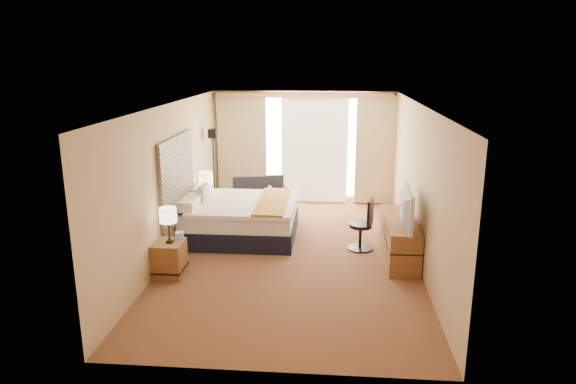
# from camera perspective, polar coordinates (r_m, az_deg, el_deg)

# --- Properties ---
(floor) EXTENTS (4.20, 7.00, 0.02)m
(floor) POSITION_cam_1_polar(r_m,az_deg,el_deg) (9.08, 0.51, -6.91)
(floor) COLOR #581919
(floor) RESTS_ON ground
(ceiling) EXTENTS (4.20, 7.00, 0.02)m
(ceiling) POSITION_cam_1_polar(r_m,az_deg,el_deg) (8.47, 0.55, 9.67)
(ceiling) COLOR white
(ceiling) RESTS_ON wall_back
(wall_back) EXTENTS (4.20, 0.02, 2.60)m
(wall_back) POSITION_cam_1_polar(r_m,az_deg,el_deg) (12.11, 1.78, 4.99)
(wall_back) COLOR tan
(wall_back) RESTS_ON ground
(wall_front) EXTENTS (4.20, 0.02, 2.60)m
(wall_front) POSITION_cam_1_polar(r_m,az_deg,el_deg) (5.36, -2.31, -7.75)
(wall_front) COLOR tan
(wall_front) RESTS_ON ground
(wall_left) EXTENTS (0.02, 7.00, 2.60)m
(wall_left) POSITION_cam_1_polar(r_m,az_deg,el_deg) (9.08, -12.81, 1.33)
(wall_left) COLOR tan
(wall_left) RESTS_ON ground
(wall_right) EXTENTS (0.02, 7.00, 2.60)m
(wall_right) POSITION_cam_1_polar(r_m,az_deg,el_deg) (8.78, 14.32, 0.78)
(wall_right) COLOR tan
(wall_right) RESTS_ON ground
(headboard) EXTENTS (0.06, 1.85, 1.50)m
(headboard) POSITION_cam_1_polar(r_m,az_deg,el_deg) (9.26, -12.20, 1.49)
(headboard) COLOR black
(headboard) RESTS_ON wall_left
(nightstand_left) EXTENTS (0.45, 0.52, 0.55)m
(nightstand_left) POSITION_cam_1_polar(r_m,az_deg,el_deg) (8.36, -13.04, -7.23)
(nightstand_left) COLOR #965936
(nightstand_left) RESTS_ON floor
(nightstand_right) EXTENTS (0.45, 0.52, 0.55)m
(nightstand_right) POSITION_cam_1_polar(r_m,az_deg,el_deg) (10.63, -9.00, -2.25)
(nightstand_right) COLOR #965936
(nightstand_right) RESTS_ON floor
(media_dresser) EXTENTS (0.50, 1.80, 0.70)m
(media_dresser) POSITION_cam_1_polar(r_m,az_deg,el_deg) (9.01, 12.24, -5.04)
(media_dresser) COLOR #965936
(media_dresser) RESTS_ON floor
(window) EXTENTS (2.30, 0.02, 2.30)m
(window) POSITION_cam_1_polar(r_m,az_deg,el_deg) (12.06, 2.96, 5.04)
(window) COLOR white
(window) RESTS_ON wall_back
(curtains) EXTENTS (4.12, 0.19, 2.56)m
(curtains) POSITION_cam_1_polar(r_m,az_deg,el_deg) (11.98, 1.74, 5.41)
(curtains) COLOR beige
(curtains) RESTS_ON floor
(bed) EXTENTS (2.07, 1.89, 1.00)m
(bed) POSITION_cam_1_polar(r_m,az_deg,el_deg) (9.88, -5.27, -2.89)
(bed) COLOR black
(bed) RESTS_ON floor
(loveseat) EXTENTS (1.37, 0.98, 0.77)m
(loveseat) POSITION_cam_1_polar(r_m,az_deg,el_deg) (11.44, -3.11, -0.98)
(loveseat) COLOR #551821
(loveseat) RESTS_ON floor
(floor_lamp) EXTENTS (0.24, 0.24, 1.87)m
(floor_lamp) POSITION_cam_1_polar(r_m,az_deg,el_deg) (11.23, -8.29, 4.18)
(floor_lamp) COLOR black
(floor_lamp) RESTS_ON floor
(desk_chair) EXTENTS (0.46, 0.46, 0.94)m
(desk_chair) POSITION_cam_1_polar(r_m,az_deg,el_deg) (9.25, 8.38, -3.90)
(desk_chair) COLOR black
(desk_chair) RESTS_ON floor
(lamp_left) EXTENTS (0.27, 0.27, 0.57)m
(lamp_left) POSITION_cam_1_polar(r_m,az_deg,el_deg) (8.10, -13.18, -2.59)
(lamp_left) COLOR black
(lamp_left) RESTS_ON nightstand_left
(lamp_right) EXTENTS (0.28, 0.28, 0.59)m
(lamp_right) POSITION_cam_1_polar(r_m,az_deg,el_deg) (10.38, -9.14, 1.50)
(lamp_right) COLOR black
(lamp_right) RESTS_ON nightstand_right
(tissue_box) EXTENTS (0.15, 0.15, 0.11)m
(tissue_box) POSITION_cam_1_polar(r_m,az_deg,el_deg) (8.35, -11.98, -4.76)
(tissue_box) COLOR #8FBEDE
(tissue_box) RESTS_ON nightstand_left
(telephone) EXTENTS (0.20, 0.17, 0.07)m
(telephone) POSITION_cam_1_polar(r_m,az_deg,el_deg) (10.44, -9.16, -0.81)
(telephone) COLOR black
(telephone) RESTS_ON nightstand_right
(television) EXTENTS (0.19, 1.10, 0.63)m
(television) POSITION_cam_1_polar(r_m,az_deg,el_deg) (8.42, 12.49, -1.71)
(television) COLOR black
(television) RESTS_ON media_dresser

